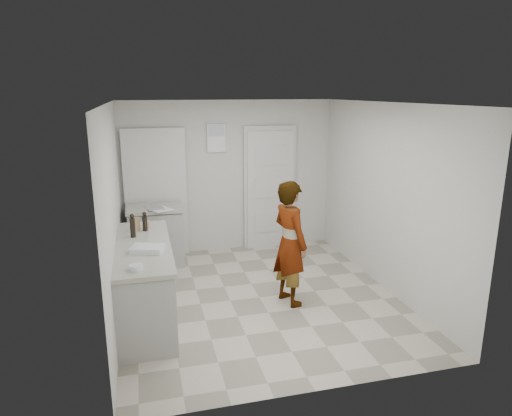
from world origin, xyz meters
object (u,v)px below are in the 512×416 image
object	(u,v)px
person	(290,243)
oil_cruet_b	(133,226)
cake_mix_box	(136,224)
baking_dish	(147,249)
oil_cruet_a	(145,222)
spice_jar	(148,224)
egg_bowl	(136,268)

from	to	relation	value
person	oil_cruet_b	distance (m)	1.94
cake_mix_box	baking_dish	world-z (taller)	cake_mix_box
cake_mix_box	oil_cruet_a	size ratio (longest dim) A/B	0.69
person	baking_dish	xyz separation A→B (m)	(-1.73, -0.24, 0.16)
person	spice_jar	xyz separation A→B (m)	(-1.70, 0.69, 0.17)
oil_cruet_a	baking_dish	size ratio (longest dim) A/B	0.62
person	oil_cruet_a	distance (m)	1.84
person	oil_cruet_b	bearing A→B (deg)	63.38
oil_cruet_a	oil_cruet_b	xyz separation A→B (m)	(-0.15, -0.23, 0.02)
baking_dish	egg_bowl	xyz separation A→B (m)	(-0.12, -0.52, -0.00)
spice_jar	baking_dish	distance (m)	0.93
oil_cruet_a	egg_bowl	world-z (taller)	oil_cruet_a
spice_jar	oil_cruet_b	bearing A→B (deg)	-116.86
oil_cruet_b	egg_bowl	bearing A→B (deg)	-88.29
person	baking_dish	world-z (taller)	person
cake_mix_box	person	bearing A→B (deg)	-35.94
cake_mix_box	egg_bowl	world-z (taller)	cake_mix_box
oil_cruet_b	cake_mix_box	bearing A→B (deg)	83.14
person	spice_jar	distance (m)	1.85
oil_cruet_a	oil_cruet_b	size ratio (longest dim) A/B	0.84
cake_mix_box	egg_bowl	xyz separation A→B (m)	(0.00, -1.34, -0.06)
oil_cruet_b	egg_bowl	size ratio (longest dim) A/B	2.15
oil_cruet_a	person	bearing A→B (deg)	-17.56
baking_dish	oil_cruet_b	bearing A→B (deg)	105.46
oil_cruet_b	baking_dish	xyz separation A→B (m)	(0.16, -0.56, -0.11)
cake_mix_box	baking_dish	bearing A→B (deg)	-99.93
baking_dish	egg_bowl	size ratio (longest dim) A/B	2.93
oil_cruet_a	cake_mix_box	bearing A→B (deg)	164.58
person	egg_bowl	xyz separation A→B (m)	(-1.86, -0.76, 0.16)
baking_dish	egg_bowl	world-z (taller)	baking_dish
spice_jar	oil_cruet_a	world-z (taller)	oil_cruet_a
spice_jar	oil_cruet_a	xyz separation A→B (m)	(-0.04, -0.14, 0.08)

